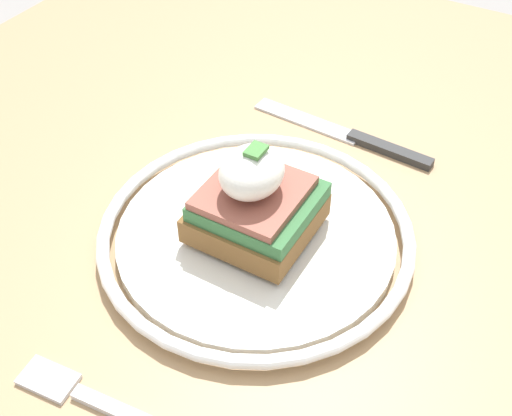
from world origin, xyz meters
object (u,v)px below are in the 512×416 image
(plate, at_px, (256,234))
(knife, at_px, (355,137))
(sandwich, at_px, (256,201))
(fork, at_px, (107,405))

(plate, bearing_deg, knife, -5.10)
(sandwich, xyz_separation_m, fork, (-0.17, 0.01, -0.04))
(fork, xyz_separation_m, knife, (0.32, -0.02, 0.00))
(sandwich, bearing_deg, plate, -154.35)
(sandwich, height_order, knife, sandwich)
(plate, distance_m, sandwich, 0.03)
(plate, xyz_separation_m, sandwich, (0.00, 0.00, 0.03))
(knife, bearing_deg, sandwich, 174.84)
(plate, distance_m, fork, 0.17)
(fork, relative_size, knife, 0.79)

